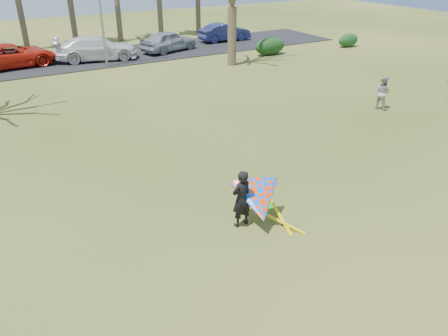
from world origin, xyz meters
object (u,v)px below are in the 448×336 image
car_4 (168,41)px  pedestrian_a (382,93)px  car_5 (225,32)px  car_2 (12,55)px  kite_flyer (256,200)px  car_3 (97,48)px  streetlight (102,0)px

car_4 → pedestrian_a: 19.03m
pedestrian_a → car_5: bearing=-24.5°
car_5 → car_2: bearing=94.6°
car_2 → kite_flyer: size_ratio=2.45×
kite_flyer → car_2: bearing=98.6°
car_5 → pedestrian_a: pedestrian_a is taller
car_2 → pedestrian_a: (15.48, -19.25, 0.01)m
kite_flyer → car_3: bearing=85.3°
car_4 → car_5: (6.13, 1.48, -0.06)m
streetlight → car_4: bearing=22.7°
streetlight → car_3: streetlight is taller
pedestrian_a → car_4: bearing=-6.4°
car_3 → streetlight: bearing=-163.1°
pedestrian_a → kite_flyer: (-11.72, -5.68, -0.02)m
car_5 → kite_flyer: kite_flyer is taller
car_4 → pedestrian_a: (3.84, -18.64, -0.00)m
car_2 → car_3: bearing=-104.8°
car_4 → car_5: size_ratio=1.04×
pedestrian_a → kite_flyer: bearing=97.9°
kite_flyer → car_4: bearing=72.1°
car_5 → kite_flyer: size_ratio=1.95×
streetlight → car_5: streetlight is taller
car_2 → car_5: car_2 is taller
streetlight → pedestrian_a: bearing=-59.5°
car_2 → kite_flyer: bearing=-178.1°
car_2 → pedestrian_a: pedestrian_a is taller
kite_flyer → pedestrian_a: bearing=25.9°
kite_flyer → streetlight: bearing=84.4°
car_3 → car_5: 12.16m
streetlight → pedestrian_a: 19.18m
car_4 → pedestrian_a: bearing=174.1°
car_4 → kite_flyer: (-7.87, -24.32, -0.03)m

